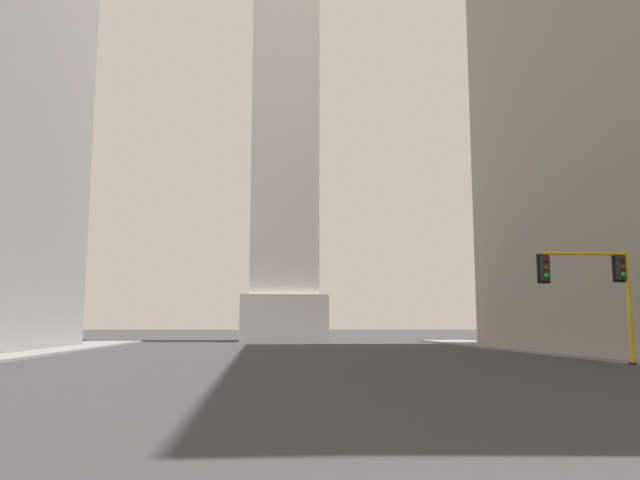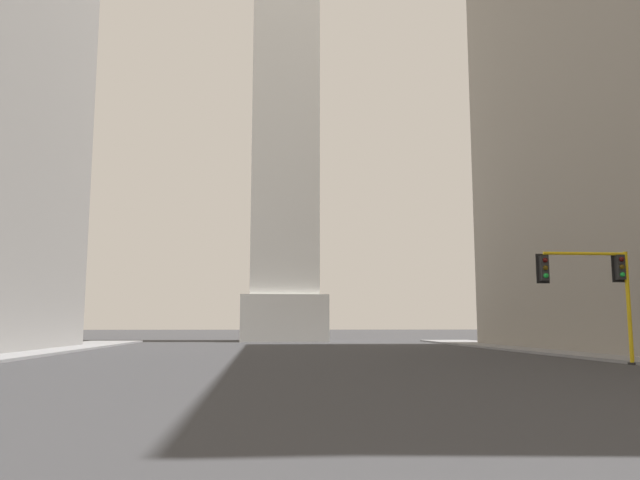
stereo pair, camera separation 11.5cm
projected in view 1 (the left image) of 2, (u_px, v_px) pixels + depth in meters
name	position (u px, v px, depth m)	size (l,w,h in m)	color
obelisk	(285.00, 20.00, 70.24)	(8.83, 8.83, 74.03)	silver
traffic_light_mid_right	(597.00, 279.00, 27.63)	(4.28, 0.52, 4.98)	yellow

